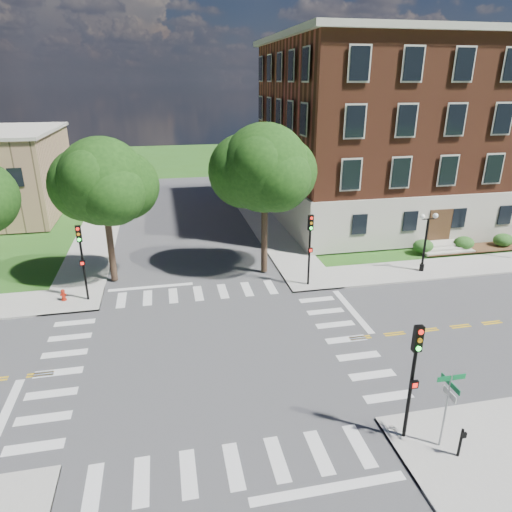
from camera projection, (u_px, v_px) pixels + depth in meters
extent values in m
plane|color=#2C5919|center=(211.00, 355.00, 22.83)|extent=(160.00, 160.00, 0.00)
cube|color=#3D3D3F|center=(211.00, 355.00, 22.83)|extent=(90.00, 12.00, 0.01)
cube|color=#3D3D3F|center=(211.00, 355.00, 22.83)|extent=(12.00, 90.00, 0.01)
cube|color=#9E9B93|center=(504.00, 263.00, 34.24)|extent=(34.00, 3.50, 0.12)
cube|color=#9E9B93|center=(263.00, 218.00, 45.28)|extent=(3.50, 34.00, 0.12)
cube|color=#9E9B93|center=(100.00, 228.00, 42.35)|extent=(3.50, 34.00, 0.12)
cube|color=silver|center=(352.00, 311.00, 27.24)|extent=(0.40, 5.50, 0.00)
cube|color=beige|center=(420.00, 191.00, 46.67)|extent=(30.00, 20.00, 4.20)
cube|color=brown|center=(430.00, 110.00, 43.78)|extent=(29.55, 19.70, 11.80)
cube|color=beige|center=(440.00, 39.00, 41.56)|extent=(30.60, 20.60, 0.50)
cube|color=#472D19|center=(440.00, 226.00, 36.89)|extent=(2.00, 0.10, 2.80)
cylinder|color=#332119|center=(111.00, 252.00, 30.46)|extent=(0.44, 0.44, 3.98)
sphere|color=#15370F|center=(103.00, 181.00, 28.74)|extent=(5.60, 5.60, 5.60)
cylinder|color=#332119|center=(264.00, 242.00, 31.81)|extent=(0.44, 0.44, 4.42)
sphere|color=#15370F|center=(265.00, 168.00, 29.95)|extent=(5.87, 5.87, 5.87)
cylinder|color=black|center=(410.00, 395.00, 16.82)|extent=(0.14, 0.14, 3.80)
cube|color=black|center=(418.00, 339.00, 15.96)|extent=(0.33, 0.23, 1.00)
cylinder|color=red|center=(421.00, 332.00, 15.72)|extent=(0.18, 0.06, 0.18)
cylinder|color=orange|center=(420.00, 340.00, 15.84)|extent=(0.18, 0.06, 0.18)
cylinder|color=#19E533|center=(419.00, 349.00, 15.96)|extent=(0.18, 0.06, 0.18)
cube|color=black|center=(414.00, 384.00, 16.44)|extent=(0.30, 0.13, 0.30)
cylinder|color=black|center=(309.00, 258.00, 29.80)|extent=(0.14, 0.14, 3.80)
cube|color=black|center=(311.00, 223.00, 28.94)|extent=(0.35, 0.27, 1.00)
cylinder|color=red|center=(312.00, 218.00, 28.70)|extent=(0.19, 0.08, 0.18)
cylinder|color=orange|center=(311.00, 223.00, 28.82)|extent=(0.19, 0.08, 0.18)
cylinder|color=#19E533|center=(311.00, 228.00, 28.94)|extent=(0.19, 0.08, 0.18)
cube|color=black|center=(310.00, 250.00, 29.42)|extent=(0.32, 0.17, 0.30)
cylinder|color=black|center=(84.00, 271.00, 27.72)|extent=(0.14, 0.14, 3.80)
cube|color=black|center=(79.00, 234.00, 26.85)|extent=(0.35, 0.27, 1.00)
cylinder|color=red|center=(78.00, 229.00, 26.61)|extent=(0.19, 0.08, 0.18)
cylinder|color=orange|center=(78.00, 234.00, 26.73)|extent=(0.19, 0.08, 0.18)
cylinder|color=#19E533|center=(79.00, 240.00, 26.85)|extent=(0.19, 0.08, 0.18)
cube|color=black|center=(82.00, 263.00, 27.34)|extent=(0.32, 0.17, 0.30)
cylinder|color=black|center=(422.00, 267.00, 32.57)|extent=(0.32, 0.32, 0.50)
cylinder|color=black|center=(425.00, 246.00, 31.97)|extent=(0.16, 0.16, 3.80)
cube|color=black|center=(429.00, 219.00, 31.27)|extent=(1.00, 0.06, 0.06)
sphere|color=white|center=(422.00, 217.00, 31.10)|extent=(0.36, 0.36, 0.36)
sphere|color=white|center=(436.00, 216.00, 31.29)|extent=(0.36, 0.36, 0.36)
cylinder|color=gray|center=(445.00, 411.00, 16.50)|extent=(0.07, 0.07, 3.10)
cube|color=#0D6D38|center=(452.00, 378.00, 15.98)|extent=(1.10, 0.03, 0.20)
cube|color=#0D6D38|center=(450.00, 384.00, 16.07)|extent=(0.03, 1.10, 0.20)
cube|color=silver|center=(450.00, 394.00, 16.24)|extent=(0.03, 0.75, 0.25)
cylinder|color=black|center=(460.00, 443.00, 16.36)|extent=(0.10, 0.10, 1.20)
cube|color=black|center=(464.00, 435.00, 16.08)|extent=(0.14, 0.08, 0.22)
cylinder|color=#991A0B|center=(64.00, 300.00, 28.24)|extent=(0.32, 0.32, 0.10)
cylinder|color=#991A0B|center=(63.00, 296.00, 28.15)|extent=(0.22, 0.22, 0.60)
sphere|color=#991A0B|center=(63.00, 291.00, 28.03)|extent=(0.24, 0.24, 0.24)
cylinder|color=#991A0B|center=(63.00, 295.00, 28.12)|extent=(0.35, 0.12, 0.12)
cylinder|color=#991A0B|center=(63.00, 295.00, 28.12)|extent=(0.12, 0.35, 0.12)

